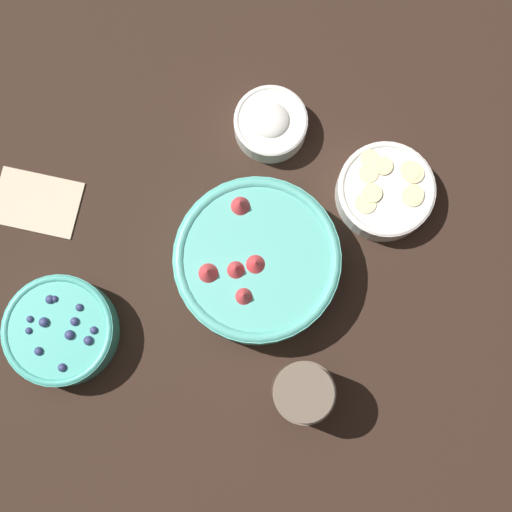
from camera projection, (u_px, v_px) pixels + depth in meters
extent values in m
plane|color=black|center=(243.00, 266.00, 1.08)|extent=(4.00, 4.00, 0.00)
cylinder|color=#56B7A8|center=(257.00, 265.00, 1.04)|extent=(0.24, 0.24, 0.07)
torus|color=#56B7A8|center=(257.00, 262.00, 1.01)|extent=(0.24, 0.24, 0.02)
cylinder|color=red|center=(257.00, 263.00, 1.02)|extent=(0.19, 0.19, 0.02)
cone|color=red|center=(241.00, 204.00, 1.01)|extent=(0.04, 0.04, 0.03)
cone|color=red|center=(245.00, 296.00, 0.99)|extent=(0.04, 0.04, 0.03)
cone|color=red|center=(208.00, 272.00, 0.99)|extent=(0.04, 0.04, 0.03)
cone|color=red|center=(236.00, 269.00, 1.00)|extent=(0.03, 0.03, 0.03)
cone|color=red|center=(256.00, 264.00, 1.00)|extent=(0.05, 0.05, 0.02)
cylinder|color=#47AD9E|center=(62.00, 331.00, 1.03)|extent=(0.16, 0.16, 0.05)
torus|color=#47AD9E|center=(57.00, 330.00, 1.01)|extent=(0.16, 0.16, 0.01)
cylinder|color=navy|center=(59.00, 330.00, 1.02)|extent=(0.13, 0.13, 0.02)
sphere|color=navy|center=(39.00, 351.00, 1.00)|extent=(0.01, 0.01, 0.01)
sphere|color=navy|center=(55.00, 299.00, 1.01)|extent=(0.01, 0.01, 0.01)
sphere|color=navy|center=(50.00, 299.00, 1.01)|extent=(0.01, 0.01, 0.01)
sphere|color=navy|center=(70.00, 335.00, 1.01)|extent=(0.01, 0.01, 0.01)
sphere|color=navy|center=(30.00, 319.00, 1.01)|extent=(0.01, 0.01, 0.01)
sphere|color=navy|center=(62.00, 368.00, 1.00)|extent=(0.01, 0.01, 0.01)
sphere|color=navy|center=(44.00, 322.00, 1.01)|extent=(0.01, 0.01, 0.01)
sphere|color=navy|center=(29.00, 331.00, 1.01)|extent=(0.01, 0.01, 0.01)
sphere|color=navy|center=(75.00, 321.00, 1.01)|extent=(0.01, 0.01, 0.01)
sphere|color=navy|center=(88.00, 341.00, 1.00)|extent=(0.01, 0.01, 0.01)
sphere|color=navy|center=(94.00, 330.00, 1.01)|extent=(0.01, 0.01, 0.01)
sphere|color=navy|center=(79.00, 307.00, 1.01)|extent=(0.01, 0.01, 0.01)
cylinder|color=white|center=(385.00, 192.00, 1.07)|extent=(0.15, 0.15, 0.04)
torus|color=white|center=(387.00, 189.00, 1.05)|extent=(0.15, 0.15, 0.01)
cylinder|color=beige|center=(386.00, 190.00, 1.06)|extent=(0.12, 0.12, 0.01)
cylinder|color=beige|center=(383.00, 166.00, 1.06)|extent=(0.03, 0.03, 0.01)
cylinder|color=beige|center=(365.00, 203.00, 1.05)|extent=(0.03, 0.03, 0.00)
cylinder|color=beige|center=(410.00, 171.00, 1.06)|extent=(0.03, 0.03, 0.01)
cylinder|color=beige|center=(368.00, 174.00, 1.06)|extent=(0.03, 0.03, 0.00)
cylinder|color=beige|center=(372.00, 193.00, 1.05)|extent=(0.03, 0.03, 0.01)
cylinder|color=beige|center=(413.00, 194.00, 1.05)|extent=(0.03, 0.03, 0.01)
cylinder|color=beige|center=(413.00, 173.00, 1.06)|extent=(0.03, 0.03, 0.01)
cylinder|color=beige|center=(412.00, 196.00, 1.05)|extent=(0.03, 0.03, 0.01)
cylinder|color=beige|center=(370.00, 159.00, 1.06)|extent=(0.03, 0.03, 0.00)
cylinder|color=white|center=(271.00, 125.00, 1.09)|extent=(0.11, 0.11, 0.04)
torus|color=white|center=(271.00, 121.00, 1.07)|extent=(0.11, 0.11, 0.01)
cylinder|color=white|center=(271.00, 122.00, 1.08)|extent=(0.09, 0.09, 0.01)
ellipsoid|color=white|center=(271.00, 121.00, 1.07)|extent=(0.06, 0.06, 0.03)
cylinder|color=brown|center=(302.00, 392.00, 1.00)|extent=(0.09, 0.09, 0.10)
cylinder|color=#512D1E|center=(302.00, 392.00, 1.01)|extent=(0.07, 0.07, 0.07)
cylinder|color=brown|center=(305.00, 393.00, 0.94)|extent=(0.08, 0.08, 0.01)
cube|color=beige|center=(36.00, 202.00, 1.09)|extent=(0.15, 0.12, 0.01)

